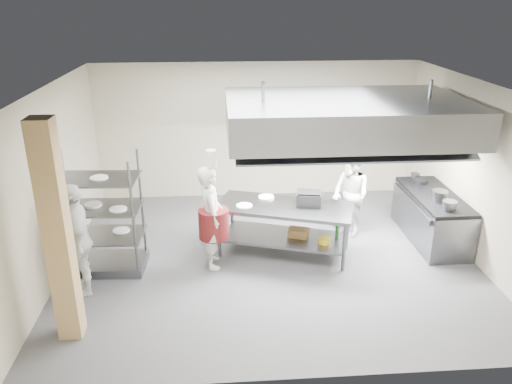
{
  "coord_description": "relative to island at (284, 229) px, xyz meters",
  "views": [
    {
      "loc": [
        -0.83,
        -7.7,
        4.32
      ],
      "look_at": [
        -0.23,
        0.2,
        1.17
      ],
      "focal_mm": 35.0,
      "sensor_mm": 36.0,
      "label": 1
    }
  ],
  "objects": [
    {
      "name": "floor",
      "position": [
        -0.27,
        -0.17,
        -0.46
      ],
      "size": [
        7.0,
        7.0,
        0.0
      ],
      "primitive_type": "plane",
      "color": "#3D3D40",
      "rests_on": "ground"
    },
    {
      "name": "ceiling",
      "position": [
        -0.27,
        -0.17,
        2.54
      ],
      "size": [
        7.0,
        7.0,
        0.0
      ],
      "primitive_type": "plane",
      "rotation": [
        3.14,
        0.0,
        0.0
      ],
      "color": "silver",
      "rests_on": "wall_back"
    },
    {
      "name": "wall_back",
      "position": [
        -0.27,
        2.83,
        1.04
      ],
      "size": [
        7.0,
        0.0,
        7.0
      ],
      "primitive_type": "plane",
      "rotation": [
        1.57,
        0.0,
        0.0
      ],
      "color": "#ADA389",
      "rests_on": "ground"
    },
    {
      "name": "wall_left",
      "position": [
        -3.77,
        -0.17,
        1.04
      ],
      "size": [
        0.0,
        6.0,
        6.0
      ],
      "primitive_type": "plane",
      "rotation": [
        1.57,
        0.0,
        1.57
      ],
      "color": "#ADA389",
      "rests_on": "ground"
    },
    {
      "name": "wall_right",
      "position": [
        3.23,
        -0.17,
        1.04
      ],
      "size": [
        0.0,
        6.0,
        6.0
      ],
      "primitive_type": "plane",
      "rotation": [
        1.57,
        0.0,
        -1.57
      ],
      "color": "#ADA389",
      "rests_on": "ground"
    },
    {
      "name": "column",
      "position": [
        -3.17,
        -2.07,
        1.04
      ],
      "size": [
        0.3,
        0.3,
        3.0
      ],
      "primitive_type": "cube",
      "color": "tan",
      "rests_on": "floor"
    },
    {
      "name": "exhaust_hood",
      "position": [
        1.03,
        0.23,
        1.94
      ],
      "size": [
        4.0,
        2.5,
        0.6
      ],
      "primitive_type": "cube",
      "color": "slate",
      "rests_on": "ceiling"
    },
    {
      "name": "hood_strip_a",
      "position": [
        0.13,
        0.23,
        1.62
      ],
      "size": [
        1.6,
        0.12,
        0.04
      ],
      "primitive_type": "cube",
      "color": "white",
      "rests_on": "exhaust_hood"
    },
    {
      "name": "hood_strip_b",
      "position": [
        1.93,
        0.23,
        1.62
      ],
      "size": [
        1.6,
        0.12,
        0.04
      ],
      "primitive_type": "cube",
      "color": "white",
      "rests_on": "exhaust_hood"
    },
    {
      "name": "wall_shelf",
      "position": [
        1.53,
        2.67,
        1.04
      ],
      "size": [
        1.5,
        0.28,
        0.04
      ],
      "primitive_type": "cube",
      "color": "slate",
      "rests_on": "wall_back"
    },
    {
      "name": "island",
      "position": [
        0.0,
        0.0,
        0.0
      ],
      "size": [
        2.5,
        1.64,
        0.91
      ],
      "primitive_type": null,
      "rotation": [
        0.0,
        0.0,
        -0.31
      ],
      "color": "slate",
      "rests_on": "floor"
    },
    {
      "name": "island_worktop",
      "position": [
        0.0,
        0.0,
        0.42
      ],
      "size": [
        2.5,
        1.64,
        0.06
      ],
      "primitive_type": "cube",
      "rotation": [
        0.0,
        0.0,
        -0.31
      ],
      "color": "slate",
      "rests_on": "island"
    },
    {
      "name": "island_undershelf",
      "position": [
        0.0,
        0.0,
        -0.16
      ],
      "size": [
        2.3,
        1.49,
        0.04
      ],
      "primitive_type": "cube",
      "rotation": [
        0.0,
        0.0,
        -0.31
      ],
      "color": "slate",
      "rests_on": "island"
    },
    {
      "name": "pass_rack",
      "position": [
        -3.07,
        -0.32,
        0.54
      ],
      "size": [
        1.37,
        0.85,
        1.99
      ],
      "primitive_type": null,
      "rotation": [
        0.0,
        0.0,
        -0.06
      ],
      "color": "gray",
      "rests_on": "floor"
    },
    {
      "name": "cooking_range",
      "position": [
        2.81,
        0.33,
        -0.04
      ],
      "size": [
        0.8,
        2.0,
        0.84
      ],
      "primitive_type": "cube",
      "color": "gray",
      "rests_on": "floor"
    },
    {
      "name": "range_top",
      "position": [
        2.81,
        0.33,
        0.41
      ],
      "size": [
        0.78,
        1.96,
        0.06
      ],
      "primitive_type": "cube",
      "color": "black",
      "rests_on": "cooking_range"
    },
    {
      "name": "chef_head",
      "position": [
        -1.27,
        -0.35,
        0.44
      ],
      "size": [
        0.51,
        0.7,
        1.78
      ],
      "primitive_type": "imported",
      "rotation": [
        0.0,
        0.0,
        1.71
      ],
      "color": "silver",
      "rests_on": "floor"
    },
    {
      "name": "chef_line",
      "position": [
        1.33,
        0.67,
        0.35
      ],
      "size": [
        0.88,
        0.96,
        1.6
      ],
      "primitive_type": "imported",
      "rotation": [
        0.0,
        0.0,
        -1.14
      ],
      "color": "white",
      "rests_on": "floor"
    },
    {
      "name": "chef_plating",
      "position": [
        -3.27,
        -1.0,
        0.44
      ],
      "size": [
        0.73,
        1.13,
        1.79
      ],
      "primitive_type": "imported",
      "rotation": [
        0.0,
        0.0,
        -1.27
      ],
      "color": "silver",
      "rests_on": "floor"
    },
    {
      "name": "griddle",
      "position": [
        0.42,
        0.03,
        0.56
      ],
      "size": [
        0.48,
        0.41,
        0.21
      ],
      "primitive_type": "cube",
      "rotation": [
        0.0,
        0.0,
        -0.2
      ],
      "color": "slate",
      "rests_on": "island_worktop"
    },
    {
      "name": "wicker_basket",
      "position": [
        0.25,
        -0.04,
        -0.06
      ],
      "size": [
        0.4,
        0.34,
        0.15
      ],
      "primitive_type": "cube",
      "rotation": [
        0.0,
        0.0,
        -0.37
      ],
      "color": "olive",
      "rests_on": "island_undershelf"
    },
    {
      "name": "stockpot",
      "position": [
        2.76,
        0.03,
        0.54
      ],
      "size": [
        0.28,
        0.28,
        0.19
      ],
      "primitive_type": "cylinder",
      "color": "gray",
      "rests_on": "range_top"
    },
    {
      "name": "plate_stack",
      "position": [
        -3.07,
        -0.32,
        0.18
      ],
      "size": [
        0.28,
        0.28,
        0.05
      ],
      "primitive_type": "cylinder",
      "color": "white",
      "rests_on": "pass_rack"
    }
  ]
}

